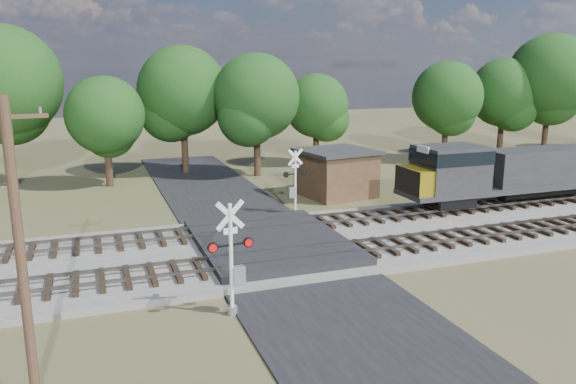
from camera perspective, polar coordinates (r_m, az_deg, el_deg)
name	(u,v)px	position (r m, az deg, el deg)	size (l,w,h in m)	color
ground	(273,252)	(27.51, -1.49, -6.16)	(160.00, 160.00, 0.00)	#414B28
ballast_bed	(442,227)	(32.26, 15.37, -3.47)	(140.00, 10.00, 0.30)	gray
road	(273,252)	(27.49, -1.49, -6.08)	(7.00, 60.00, 0.08)	black
crossing_panel	(270,243)	(27.86, -1.82, -5.23)	(7.00, 9.00, 0.62)	#262628
track_near	(349,250)	(26.74, 6.27, -5.87)	(140.00, 2.60, 0.33)	black
track_far	(310,223)	(31.10, 2.25, -3.12)	(140.00, 2.60, 0.33)	black
crossing_signal_near	(234,268)	(20.49, -5.55, -7.66)	(1.74, 0.41, 4.31)	silver
crossing_signal_far	(294,187)	(34.06, 0.62, 0.50)	(1.62, 0.39, 4.04)	silver
utility_pole	(19,244)	(16.37, -25.64, -4.76)	(1.99, 0.52, 8.21)	#3D291B
equipment_shed	(336,172)	(39.07, 4.92, 1.99)	(5.46, 5.46, 3.24)	#44291D
treeline	(300,93)	(48.37, 1.21, 10.03)	(84.79, 10.61, 11.95)	black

